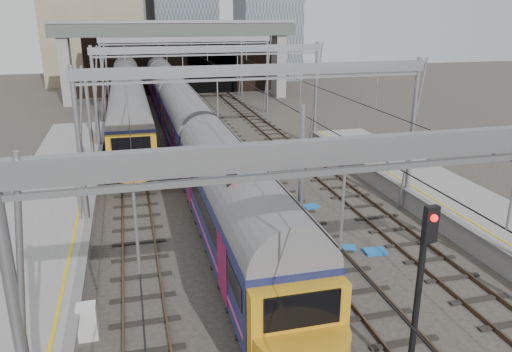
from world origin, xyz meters
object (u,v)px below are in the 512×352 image
object	(u,v)px
signal_near_left	(232,221)
signal_near_centre	(421,277)
train_main	(176,104)
train_second	(127,88)
relay_cabinet	(87,322)

from	to	relation	value
signal_near_left	signal_near_centre	bearing A→B (deg)	-52.80
signal_near_left	signal_near_centre	xyz separation A→B (m)	(4.01, -5.51, 0.25)
train_main	signal_near_left	size ratio (longest dim) A/B	13.08
signal_near_left	train_main	bearing A→B (deg)	89.58
train_main	train_second	xyz separation A→B (m)	(-4.00, 10.92, 0.08)
train_main	signal_near_centre	xyz separation A→B (m)	(3.23, -33.09, 0.89)
signal_near_centre	relay_cabinet	world-z (taller)	signal_near_centre
signal_near_left	relay_cabinet	size ratio (longest dim) A/B	4.09
train_main	signal_near_centre	size ratio (longest dim) A/B	11.96
train_main	relay_cabinet	distance (m)	29.28
train_main	relay_cabinet	xyz separation A→B (m)	(-5.80, -28.64, -1.90)
train_main	train_second	bearing A→B (deg)	110.12
train_second	signal_near_left	xyz separation A→B (m)	(3.22, -38.49, 0.56)
train_second	signal_near_left	distance (m)	38.63
signal_near_centre	relay_cabinet	bearing A→B (deg)	147.10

